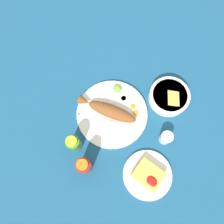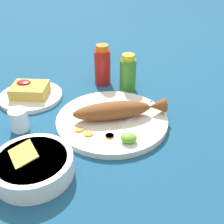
% 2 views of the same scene
% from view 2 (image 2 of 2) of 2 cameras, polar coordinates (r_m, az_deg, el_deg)
% --- Properties ---
extents(ground_plane, '(4.00, 4.00, 0.00)m').
position_cam_2_polar(ground_plane, '(0.85, -0.00, -2.17)').
color(ground_plane, navy).
extents(main_plate, '(0.33, 0.33, 0.02)m').
position_cam_2_polar(main_plate, '(0.84, -0.00, -1.66)').
color(main_plate, silver).
rests_on(main_plate, ground_plane).
extents(fried_fish, '(0.28, 0.13, 0.05)m').
position_cam_2_polar(fried_fish, '(0.82, 1.16, 0.41)').
color(fried_fish, brown).
rests_on(fried_fish, main_plate).
extents(fork_near, '(0.17, 0.09, 0.00)m').
position_cam_2_polar(fork_near, '(0.89, 3.52, 1.30)').
color(fork_near, silver).
rests_on(fork_near, main_plate).
extents(fork_far, '(0.12, 0.16, 0.00)m').
position_cam_2_polar(fork_far, '(0.86, 5.46, -0.09)').
color(fork_far, silver).
rests_on(fork_far, main_plate).
extents(carrot_slice_near, '(0.03, 0.03, 0.00)m').
position_cam_2_polar(carrot_slice_near, '(0.79, -6.74, -3.49)').
color(carrot_slice_near, orange).
rests_on(carrot_slice_near, main_plate).
extents(carrot_slice_mid, '(0.03, 0.03, 0.00)m').
position_cam_2_polar(carrot_slice_mid, '(0.77, -4.85, -4.41)').
color(carrot_slice_mid, orange).
rests_on(carrot_slice_mid, main_plate).
extents(carrot_slice_far, '(0.02, 0.02, 0.00)m').
position_cam_2_polar(carrot_slice_far, '(0.76, -0.42, -4.86)').
color(carrot_slice_far, orange).
rests_on(carrot_slice_far, main_plate).
extents(carrot_slice_extra, '(0.02, 0.02, 0.00)m').
position_cam_2_polar(carrot_slice_extra, '(0.76, -0.48, -4.87)').
color(carrot_slice_extra, orange).
rests_on(carrot_slice_extra, main_plate).
extents(lime_wedge_main, '(0.04, 0.04, 0.02)m').
position_cam_2_polar(lime_wedge_main, '(0.74, 3.42, -5.26)').
color(lime_wedge_main, '#6BB233').
rests_on(lime_wedge_main, main_plate).
extents(hot_sauce_bottle_red, '(0.06, 0.06, 0.15)m').
position_cam_2_polar(hot_sauce_bottle_red, '(1.04, -1.94, 9.34)').
color(hot_sauce_bottle_red, '#B21914').
rests_on(hot_sauce_bottle_red, ground_plane).
extents(hot_sauce_bottle_green, '(0.06, 0.06, 0.13)m').
position_cam_2_polar(hot_sauce_bottle_green, '(1.00, 3.24, 7.80)').
color(hot_sauce_bottle_green, '#3D8428').
rests_on(hot_sauce_bottle_green, ground_plane).
extents(salt_cup, '(0.05, 0.05, 0.06)m').
position_cam_2_polar(salt_cup, '(0.85, -18.30, -1.74)').
color(salt_cup, silver).
rests_on(salt_cup, ground_plane).
extents(side_plate_fries, '(0.21, 0.21, 0.01)m').
position_cam_2_polar(side_plate_fries, '(1.01, -16.13, 3.08)').
color(side_plate_fries, silver).
rests_on(side_plate_fries, ground_plane).
extents(fries_pile, '(0.12, 0.10, 0.04)m').
position_cam_2_polar(fries_pile, '(1.00, -16.39, 4.38)').
color(fries_pile, gold).
rests_on(fries_pile, side_plate_fries).
extents(guacamole_bowl, '(0.19, 0.19, 0.06)m').
position_cam_2_polar(guacamole_bowl, '(0.69, -15.76, -10.34)').
color(guacamole_bowl, white).
rests_on(guacamole_bowl, ground_plane).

